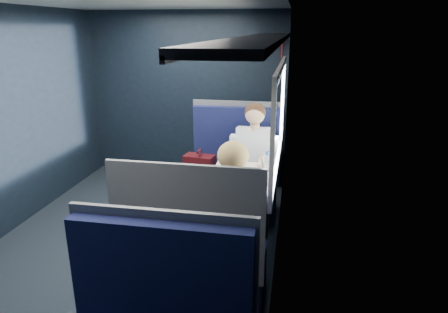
% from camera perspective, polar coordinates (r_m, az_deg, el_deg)
% --- Properties ---
extents(ground, '(2.80, 4.20, 0.01)m').
position_cam_1_polar(ground, '(4.25, -12.28, -11.66)').
color(ground, black).
extents(room_shell, '(3.00, 4.40, 2.40)m').
position_cam_1_polar(room_shell, '(3.75, -13.45, 8.42)').
color(room_shell, black).
rests_on(room_shell, ground).
extents(table, '(0.62, 1.00, 0.74)m').
position_cam_1_polar(table, '(3.70, 2.02, -4.33)').
color(table, '#54565E').
rests_on(table, ground).
extents(seat_bay_near, '(1.08, 0.62, 1.26)m').
position_cam_1_polar(seat_bay_near, '(4.62, 1.09, -2.91)').
color(seat_bay_near, '#0B0F33').
rests_on(seat_bay_near, ground).
extents(seat_bay_far, '(1.04, 0.62, 1.26)m').
position_cam_1_polar(seat_bay_far, '(3.08, -3.91, -14.50)').
color(seat_bay_far, '#0B0F33').
rests_on(seat_bay_far, ground).
extents(seat_row_front, '(1.04, 0.51, 1.16)m').
position_cam_1_polar(seat_row_front, '(5.49, 2.79, 0.35)').
color(seat_row_front, '#0B0F33').
rests_on(seat_row_front, ground).
extents(man, '(0.53, 0.56, 1.32)m').
position_cam_1_polar(man, '(4.33, 4.24, -0.25)').
color(man, black).
rests_on(man, ground).
extents(woman, '(0.53, 0.56, 1.32)m').
position_cam_1_polar(woman, '(3.03, 1.38, -8.28)').
color(woman, black).
rests_on(woman, ground).
extents(papers, '(0.49, 0.70, 0.01)m').
position_cam_1_polar(papers, '(3.68, 3.04, -3.18)').
color(papers, white).
rests_on(papers, table).
extents(laptop, '(0.27, 0.32, 0.22)m').
position_cam_1_polar(laptop, '(3.59, 4.82, -2.80)').
color(laptop, silver).
rests_on(laptop, table).
extents(bottle_small, '(0.06, 0.06, 0.21)m').
position_cam_1_polar(bottle_small, '(3.83, 6.21, -0.94)').
color(bottle_small, silver).
rests_on(bottle_small, table).
extents(cup, '(0.06, 0.06, 0.08)m').
position_cam_1_polar(cup, '(4.01, 6.82, -0.89)').
color(cup, white).
rests_on(cup, table).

